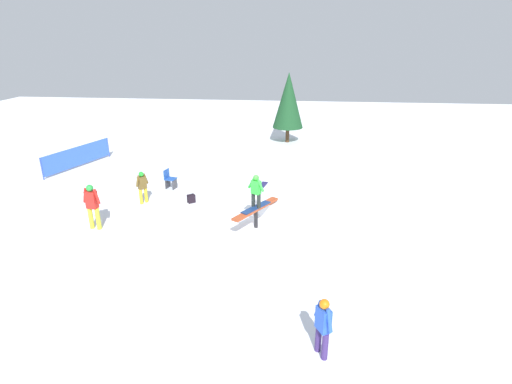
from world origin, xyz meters
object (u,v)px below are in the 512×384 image
loose_snowboard_navy (261,187)px  pine_tree_near (288,100)px  main_rider_on_rail (256,192)px  folding_chair (170,180)px  bystander_red (92,204)px  bystander_blue (323,325)px  backpack_on_snow (191,199)px  rail_feature (256,211)px  bystander_brown (142,186)px

loose_snowboard_navy → pine_tree_near: bearing=-174.6°
main_rider_on_rail → folding_chair: (-3.53, -4.28, -0.95)m
bystander_red → bystander_blue: bystander_red is taller
main_rider_on_rail → backpack_on_snow: size_ratio=3.90×
main_rider_on_rail → backpack_on_snow: (-2.01, -2.91, -1.20)m
backpack_on_snow → bystander_blue: bearing=-96.9°
main_rider_on_rail → bystander_red: (0.70, -5.72, -0.42)m
bystander_blue → backpack_on_snow: bystander_blue is taller
bystander_red → loose_snowboard_navy: (-4.72, 5.52, -0.93)m
rail_feature → bystander_blue: (6.01, 2.04, 0.15)m
folding_chair → bystander_red: bearing=173.9°
main_rider_on_rail → bystander_brown: main_rider_on_rail is taller
bystander_brown → loose_snowboard_navy: bystander_brown is taller
main_rider_on_rail → backpack_on_snow: 3.74m
bystander_red → loose_snowboard_navy: size_ratio=1.10×
loose_snowboard_navy → pine_tree_near: (-8.50, 0.96, 2.66)m
loose_snowboard_navy → backpack_on_snow: backpack_on_snow is taller
bystander_brown → folding_chair: bystander_brown is taller
pine_tree_near → bystander_brown: bearing=-27.5°
bystander_blue → loose_snowboard_navy: bystander_blue is taller
rail_feature → bystander_blue: 6.35m
rail_feature → loose_snowboard_navy: 4.08m
main_rider_on_rail → bystander_blue: size_ratio=0.93×
main_rider_on_rail → folding_chair: 5.63m
bystander_blue → rail_feature: bearing=169.4°
folding_chair → backpack_on_snow: size_ratio=2.59×
folding_chair → pine_tree_near: size_ratio=0.20×
bystander_red → bystander_brown: 2.61m
rail_feature → main_rider_on_rail: size_ratio=1.68×
bystander_brown → rail_feature: bearing=-76.5°
folding_chair → backpack_on_snow: (1.52, 1.37, -0.24)m
folding_chair → rail_feature: bearing=-116.8°
loose_snowboard_navy → bystander_blue: bearing=24.4°
bystander_red → pine_tree_near: 14.83m
bystander_blue → backpack_on_snow: (-8.02, -4.95, -0.63)m
bystander_brown → folding_chair: (-1.77, 0.57, -0.35)m
bystander_blue → loose_snowboard_navy: size_ratio=0.93×
bystander_red → bystander_blue: (5.31, 7.76, -0.14)m
rail_feature → backpack_on_snow: (-2.01, -2.91, -0.48)m
bystander_blue → folding_chair: bearing=-175.9°
main_rider_on_rail → bystander_red: main_rider_on_rail is taller
main_rider_on_rail → rail_feature: bearing=0.0°
backpack_on_snow → folding_chair: bearing=93.4°
bystander_brown → backpack_on_snow: size_ratio=4.01×
bystander_brown → backpack_on_snow: bystander_brown is taller
loose_snowboard_navy → folding_chair: bearing=-71.3°
bystander_red → loose_snowboard_navy: bystander_red is taller
folding_chair → backpack_on_snow: bearing=-125.2°
pine_tree_near → folding_chair: bearing=-29.2°
rail_feature → bystander_blue: bystander_blue is taller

